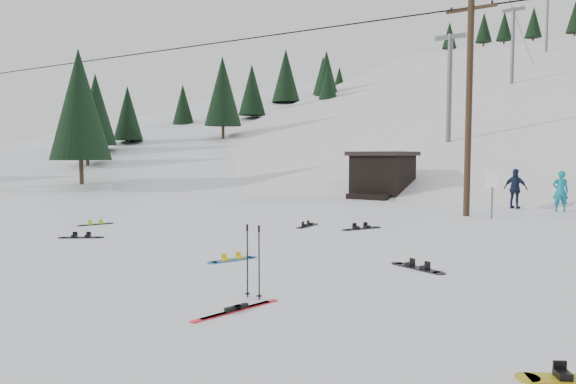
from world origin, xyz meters
The scene contains 20 objects.
ground centered at (0.00, 0.00, 0.00)m, with size 200.00×200.00×0.00m, color silver.
ski_slope centered at (0.00, 55.00, -12.00)m, with size 60.00×75.00×45.00m, color silver.
ridge_left centered at (-36.00, 48.00, -11.00)m, with size 34.00×85.00×38.00m, color silver.
treeline_left centered at (-34.00, 40.00, 0.00)m, with size 20.00×64.00×10.00m, color black, non-canonical shape.
utility_pole centered at (2.00, 14.00, 4.68)m, with size 2.00×0.26×9.00m.
trail_sign centered at (3.10, 13.58, 1.27)m, with size 0.50×0.09×1.85m.
lift_hut centered at (-5.00, 20.94, 1.36)m, with size 3.40×4.10×2.75m.
lift_tower_near centered at (-4.00, 30.00, 7.86)m, with size 2.20×0.36×8.00m.
lift_tower_mid centered at (-4.00, 50.00, 14.36)m, with size 2.20×0.36×8.00m.
lift_tower_far centered at (-4.00, 70.00, 20.86)m, with size 2.20×0.36×8.00m.
hero_snowboard centered at (0.15, 1.56, 0.02)m, with size 0.58×1.26×0.09m.
hero_skis centered at (2.85, -1.41, 0.03)m, with size 0.41×1.70×0.09m.
ski_poles centered at (2.60, -0.68, 0.66)m, with size 0.35×0.09×1.29m.
board_scatter_a centered at (-5.82, 1.44, 0.02)m, with size 1.14×0.95×0.10m.
board_scatter_b centered at (-1.65, 7.57, 0.03)m, with size 0.40×1.42×0.10m.
board_scatter_c centered at (-8.11, 3.50, 0.02)m, with size 0.53×1.27×0.09m.
board_scatter_d centered at (4.06, 3.23, 0.03)m, with size 1.38×0.68×0.10m.
board_scatter_f centered at (0.22, 8.05, 0.03)m, with size 0.83×1.49×0.11m.
skier_teal centered at (4.92, 18.14, 0.91)m, with size 0.67×0.44×1.82m, color #0E7C91.
skier_navy centered at (3.01, 18.33, 0.94)m, with size 1.10×0.46×1.88m, color #151E36.
Camera 1 is at (8.16, -7.48, 2.47)m, focal length 32.00 mm.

